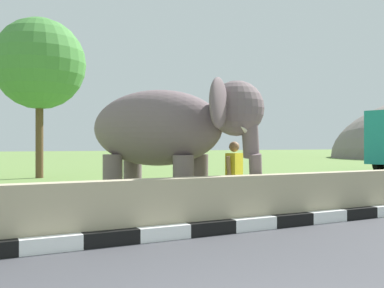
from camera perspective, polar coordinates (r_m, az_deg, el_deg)
name	(u,v)px	position (r m, az deg, el deg)	size (l,w,h in m)	color
striped_curb	(82,241)	(6.96, -14.15, -12.23)	(16.20, 0.20, 0.24)	white
barrier_parapet	(208,204)	(8.02, 2.10, -7.86)	(28.00, 0.36, 1.00)	tan
elephant	(171,130)	(9.69, -2.77, 1.85)	(3.77, 3.89, 2.93)	#6E5C60
person_handler	(234,175)	(9.70, 5.52, -3.99)	(0.60, 0.42, 1.66)	navy
tree_distant	(39,64)	(22.44, -19.27, 9.80)	(4.34, 4.34, 7.63)	brown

